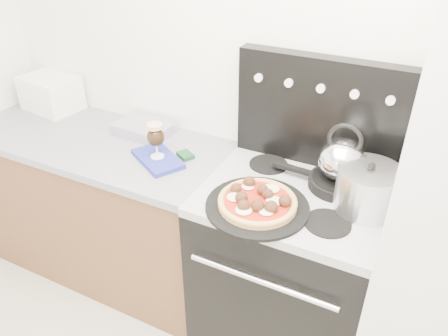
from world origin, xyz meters
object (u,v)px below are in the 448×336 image
Objects in this scene: stove_body at (286,273)px; toaster_oven at (51,93)px; base_cabinet at (108,209)px; oven_mitt at (158,159)px; tea_kettle at (342,157)px; pizza at (258,200)px; stock_pot at (367,190)px; beer_glass at (156,140)px; skillet at (338,183)px; pizza_pan at (257,206)px.

toaster_oven reaches higher than stove_body.
base_cabinet is 0.64m from oven_mitt.
pizza is at bearing -135.89° from tea_kettle.
stove_body is at bearing -178.29° from stock_pot.
beer_glass reaches higher than skillet.
beer_glass is 0.61m from pizza_pan.
oven_mitt is at bearing 0.00° from beer_glass.
stock_pot is at bearing 1.71° from stove_body.
tea_kettle is (0.25, 0.29, 0.15)m from pizza_pan.
skillet is at bearing 0.00° from tea_kettle.
pizza is at bearing -131.13° from skillet.
tea_kettle reaches higher than base_cabinet.
stove_body is at bearing 60.69° from pizza.
oven_mitt is at bearing -7.40° from toaster_oven.
beer_glass reaches higher than oven_mitt.
skillet is (0.83, 0.13, 0.03)m from oven_mitt.
stock_pot is (0.38, 0.19, 0.08)m from pizza_pan.
tea_kettle reaches higher than skillet.
toaster_oven is 0.93m from oven_mitt.
tea_kettle is at bearing 48.87° from pizza_pan.
base_cabinet is 5.80× the size of skillet.
pizza_pan reaches higher than stove_body.
oven_mitt is (0.43, -0.05, 0.48)m from base_cabinet.
skillet is (0.83, 0.13, -0.07)m from beer_glass.
base_cabinet is 1.65× the size of stove_body.
tea_kettle reaches higher than pizza.
beer_glass is at bearing -170.80° from skillet.
stove_body is at bearing -0.40° from toaster_oven.
tea_kettle is 0.18m from stock_pot.
stock_pot reaches higher than pizza.
base_cabinet is at bearing 178.70° from stove_body.
beer_glass is at bearing 0.00° from oven_mitt.
skillet reaches higher than stove_body.
stove_body is at bearing -1.30° from base_cabinet.
toaster_oven is 1.15× the size of oven_mitt.
pizza_pan is at bearing 0.00° from pizza.
pizza reaches higher than skillet.
beer_glass reaches higher than toaster_oven.
oven_mitt reaches higher than stove_body.
tea_kettle is at bearing 141.71° from stock_pot.
pizza_pan is (1.48, -0.38, -0.07)m from toaster_oven.
pizza is at bearing -11.34° from base_cabinet.
toaster_oven is 1.73m from skillet.
oven_mitt is 0.97m from stock_pot.
pizza_pan is (0.58, -0.15, 0.01)m from oven_mitt.
stock_pot is (1.86, -0.20, 0.01)m from toaster_oven.
pizza is 1.26× the size of skillet.
stock_pot is at bearing 0.98° from toaster_oven.
skillet is at bearing 3.89° from toaster_oven.
pizza_pan is (1.01, -0.20, 0.50)m from base_cabinet.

